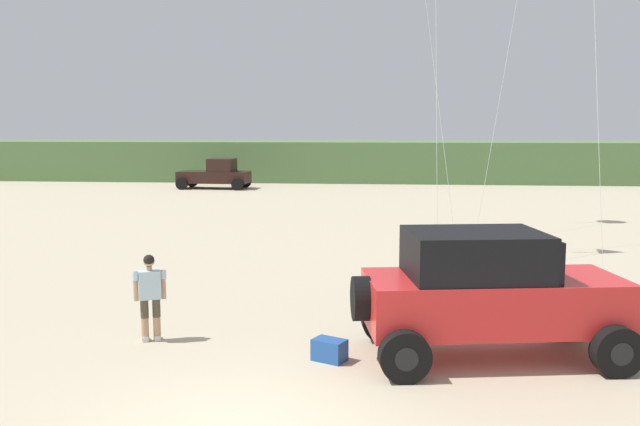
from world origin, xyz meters
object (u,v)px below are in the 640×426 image
object	(u,v)px
person_watching	(150,293)
distant_pickup	(216,174)
jeep	(489,291)
cooler_box	(329,350)

from	to	relation	value
person_watching	distant_pickup	size ratio (longest dim) A/B	0.36
jeep	distant_pickup	bearing A→B (deg)	112.09
cooler_box	distant_pickup	world-z (taller)	distant_pickup
cooler_box	person_watching	bearing A→B (deg)	-166.26
person_watching	jeep	bearing A→B (deg)	-3.30
distant_pickup	cooler_box	bearing A→B (deg)	-72.53
cooler_box	distant_pickup	distance (m)	33.78
jeep	person_watching	distance (m)	6.25
jeep	person_watching	xyz separation A→B (m)	(-6.23, 0.36, -0.26)
jeep	distant_pickup	world-z (taller)	jeep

